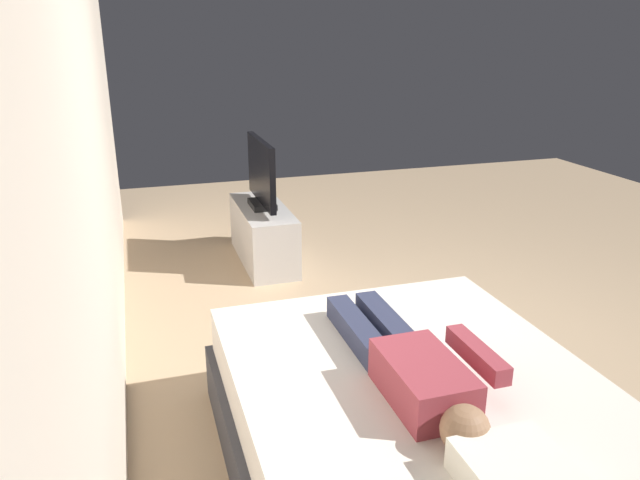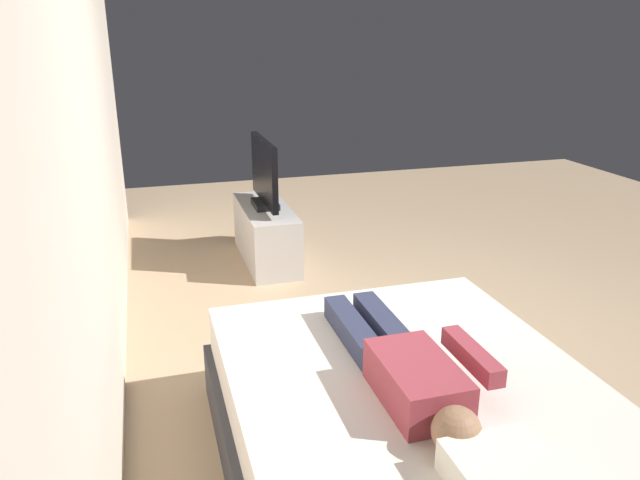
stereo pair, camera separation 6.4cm
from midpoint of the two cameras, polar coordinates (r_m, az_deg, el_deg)
name	(u,v)px [view 1 (the left image)]	position (r m, az deg, el deg)	size (l,w,h in m)	color
ground_plane	(402,361)	(3.90, 7.20, -11.23)	(10.00, 10.00, 0.00)	tan
back_wall	(88,142)	(3.49, -21.46, 8.56)	(6.40, 0.10, 2.80)	beige
bed	(421,438)	(2.84, 8.82, -17.94)	(2.09, 1.63, 0.54)	#333338
person	(412,366)	(2.64, 7.97, -11.64)	(1.26, 0.46, 0.18)	#993842
remote	(476,350)	(2.97, 13.86, -9.97)	(0.15, 0.04, 0.02)	black
tv_stand	(263,234)	(5.38, -5.70, 0.55)	(1.10, 0.40, 0.50)	#B7B2AD
tv	(261,175)	(5.23, -5.89, 6.10)	(0.88, 0.20, 0.59)	black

